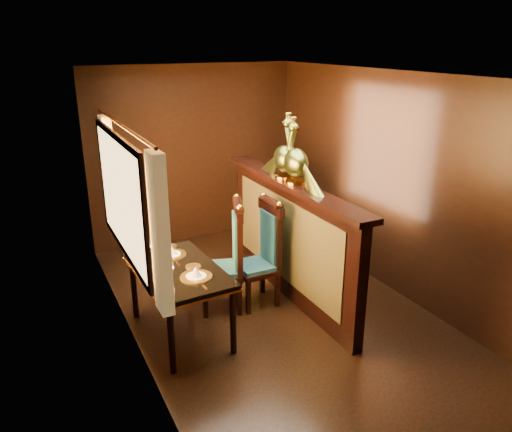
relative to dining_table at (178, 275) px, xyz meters
The scene contains 8 objects.
ground 1.24m from the dining_table, ahead, with size 5.00×5.00×0.00m, color black.
room_shell 1.34m from the dining_table, ahead, with size 3.04×5.04×2.52m.
partition 1.39m from the dining_table, ahead, with size 0.26×2.70×1.36m.
dining_table is the anchor object (origin of this frame).
chair_left 1.09m from the dining_table, 12.14° to the left, with size 0.44×0.49×1.22m.
chair_right 0.72m from the dining_table, 21.03° to the left, with size 0.58×0.59×1.25m.
peacock_left 1.75m from the dining_table, ahead, with size 0.23×0.61×0.73m, color #194C2C, non-canonical shape.
peacock_right 1.78m from the dining_table, 15.44° to the left, with size 0.22×0.59×0.70m, color #194C2C, non-canonical shape.
Camera 1 is at (-2.31, -4.16, 2.82)m, focal length 35.00 mm.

